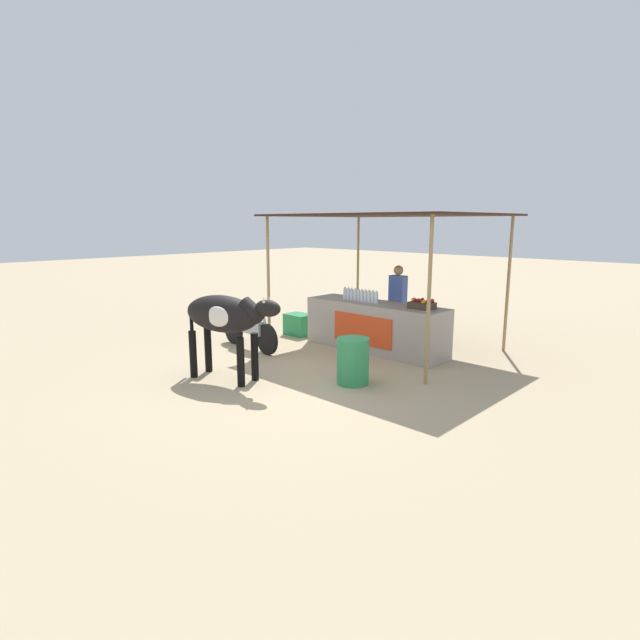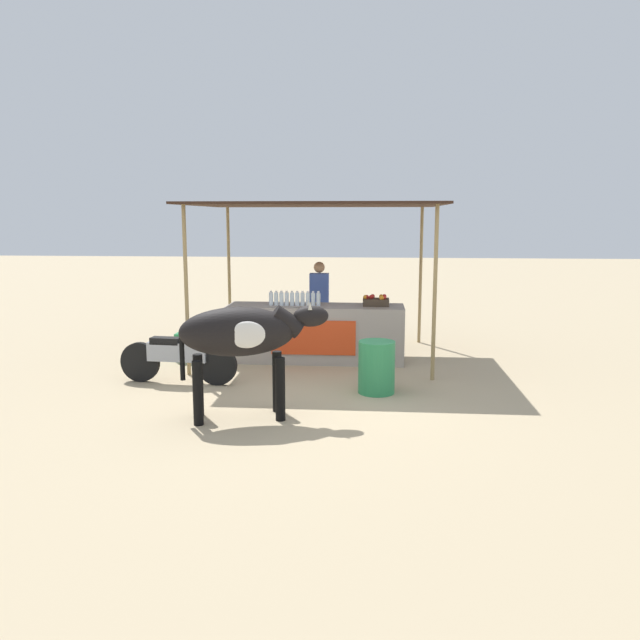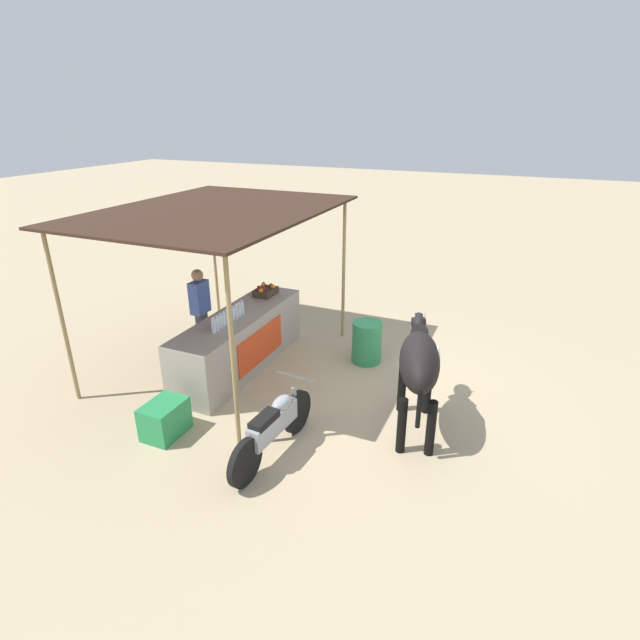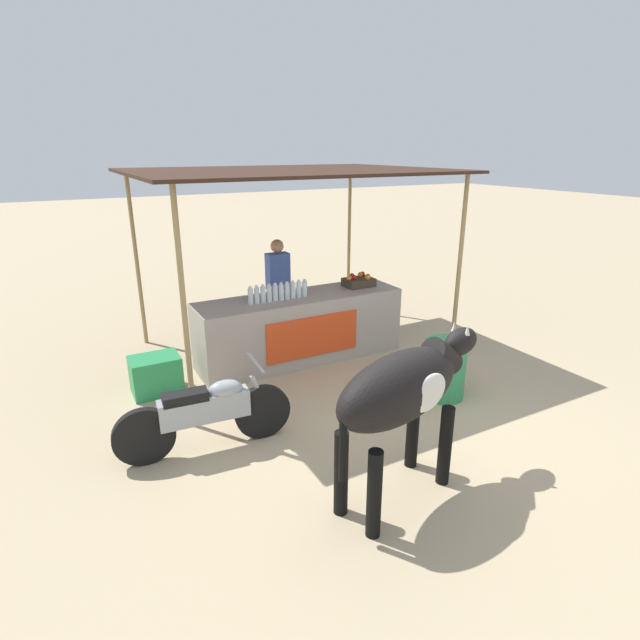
% 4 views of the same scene
% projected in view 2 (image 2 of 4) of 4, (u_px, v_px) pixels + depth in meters
% --- Properties ---
extents(ground_plane, '(60.00, 60.00, 0.00)m').
position_uv_depth(ground_plane, '(301.00, 397.00, 8.59)').
color(ground_plane, tan).
extents(stall_counter, '(3.00, 0.82, 0.96)m').
position_uv_depth(stall_counter, '(315.00, 333.00, 10.68)').
color(stall_counter, '#9E9389').
rests_on(stall_counter, ground).
extents(stall_awning, '(4.20, 3.20, 2.68)m').
position_uv_depth(stall_awning, '(317.00, 210.00, 10.63)').
color(stall_awning, '#382319').
rests_on(stall_awning, ground).
extents(water_bottle_row, '(0.88, 0.07, 0.25)m').
position_uv_depth(water_bottle_row, '(295.00, 299.00, 10.56)').
color(water_bottle_row, silver).
rests_on(water_bottle_row, stall_counter).
extents(fruit_crate, '(0.44, 0.32, 0.18)m').
position_uv_depth(fruit_crate, '(376.00, 301.00, 10.55)').
color(fruit_crate, '#3F3326').
rests_on(fruit_crate, stall_counter).
extents(vendor_behind_counter, '(0.34, 0.22, 1.65)m').
position_uv_depth(vendor_behind_counter, '(319.00, 306.00, 11.35)').
color(vendor_behind_counter, '#383842').
rests_on(vendor_behind_counter, ground).
extents(cooler_box, '(0.60, 0.44, 0.48)m').
position_uv_depth(cooler_box, '(195.00, 346.00, 10.79)').
color(cooler_box, '#268C4C').
rests_on(cooler_box, ground).
extents(water_barrel, '(0.51, 0.51, 0.74)m').
position_uv_depth(water_barrel, '(377.00, 367.00, 8.73)').
color(water_barrel, '#2D8C51').
rests_on(water_barrel, ground).
extents(cow, '(1.85, 0.86, 1.44)m').
position_uv_depth(cow, '(243.00, 335.00, 7.53)').
color(cow, black).
rests_on(cow, ground).
extents(motorcycle_parked, '(1.80, 0.55, 0.90)m').
position_uv_depth(motorcycle_parked, '(179.00, 355.00, 9.21)').
color(motorcycle_parked, black).
rests_on(motorcycle_parked, ground).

